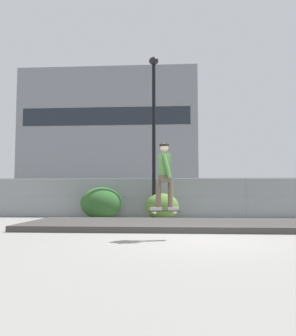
{
  "coord_description": "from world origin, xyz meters",
  "views": [
    {
      "loc": [
        -0.53,
        -8.58,
        1.19
      ],
      "look_at": [
        -1.32,
        3.82,
        2.08
      ],
      "focal_mm": 36.2,
      "sensor_mm": 36.0,
      "label": 1
    }
  ],
  "objects_px": {
    "skateboard": "(164,211)",
    "skater": "(164,172)",
    "shrub_center": "(162,206)",
    "street_lamp": "(154,118)",
    "shrub_left": "(101,203)",
    "parked_car_near": "(127,198)"
  },
  "relations": [
    {
      "from": "skater",
      "to": "street_lamp",
      "type": "xyz_separation_m",
      "value": [
        -0.57,
        6.74,
        2.88
      ]
    },
    {
      "from": "skater",
      "to": "parked_car_near",
      "type": "height_order",
      "value": "skater"
    },
    {
      "from": "skateboard",
      "to": "shrub_center",
      "type": "bearing_deg",
      "value": 91.83
    },
    {
      "from": "skateboard",
      "to": "shrub_center",
      "type": "distance_m",
      "value": 6.47
    },
    {
      "from": "skateboard",
      "to": "shrub_center",
      "type": "height_order",
      "value": "shrub_center"
    },
    {
      "from": "street_lamp",
      "to": "shrub_center",
      "type": "bearing_deg",
      "value": -36.86
    },
    {
      "from": "skater",
      "to": "shrub_center",
      "type": "distance_m",
      "value": 6.57
    },
    {
      "from": "parked_car_near",
      "to": "shrub_center",
      "type": "xyz_separation_m",
      "value": [
        2.09,
        -4.21,
        -0.27
      ]
    },
    {
      "from": "skateboard",
      "to": "parked_car_near",
      "type": "relative_size",
      "value": 0.19
    },
    {
      "from": "street_lamp",
      "to": "shrub_left",
      "type": "xyz_separation_m",
      "value": [
        -2.33,
        -0.31,
        -3.85
      ]
    },
    {
      "from": "shrub_left",
      "to": "shrub_center",
      "type": "bearing_deg",
      "value": 0.79
    },
    {
      "from": "shrub_center",
      "to": "skater",
      "type": "bearing_deg",
      "value": -88.17
    },
    {
      "from": "skater",
      "to": "shrub_left",
      "type": "xyz_separation_m",
      "value": [
        -2.9,
        6.43,
        -0.97
      ]
    },
    {
      "from": "street_lamp",
      "to": "shrub_center",
      "type": "relative_size",
      "value": 5.03
    },
    {
      "from": "street_lamp",
      "to": "parked_car_near",
      "type": "height_order",
      "value": "street_lamp"
    },
    {
      "from": "skater",
      "to": "shrub_left",
      "type": "height_order",
      "value": "skater"
    },
    {
      "from": "skater",
      "to": "shrub_center",
      "type": "xyz_separation_m",
      "value": [
        -0.21,
        6.47,
        -1.11
      ]
    },
    {
      "from": "skateboard",
      "to": "skater",
      "type": "height_order",
      "value": "skater"
    },
    {
      "from": "skateboard",
      "to": "parked_car_near",
      "type": "distance_m",
      "value": 10.92
    },
    {
      "from": "skateboard",
      "to": "skater",
      "type": "bearing_deg",
      "value": 90.0
    },
    {
      "from": "shrub_left",
      "to": "shrub_center",
      "type": "distance_m",
      "value": 2.7
    },
    {
      "from": "skateboard",
      "to": "street_lamp",
      "type": "bearing_deg",
      "value": 94.85
    }
  ]
}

